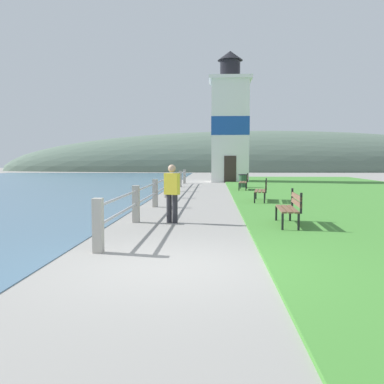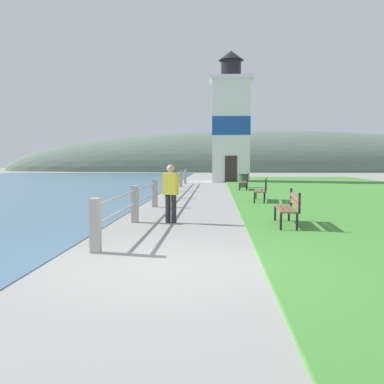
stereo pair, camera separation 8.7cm
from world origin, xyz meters
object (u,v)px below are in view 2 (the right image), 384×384
object	(u,v)px
park_bench_far	(245,181)
person_strolling	(171,191)
lighthouse	(231,125)
trash_bin	(243,181)
park_bench_near	(289,206)
park_bench_midway	(262,189)

from	to	relation	value
park_bench_far	person_strolling	xyz separation A→B (m)	(-2.82, -12.16, 0.32)
lighthouse	person_strolling	distance (m)	22.42
trash_bin	person_strolling	bearing A→B (deg)	-101.35
park_bench_near	lighthouse	bearing A→B (deg)	-85.25
park_bench_far	lighthouse	world-z (taller)	lighthouse
lighthouse	park_bench_midway	bearing A→B (deg)	-87.47
park_bench_midway	person_strolling	distance (m)	6.41
park_bench_midway	lighthouse	size ratio (longest dim) A/B	0.18
lighthouse	trash_bin	size ratio (longest dim) A/B	11.91
park_bench_near	park_bench_midway	world-z (taller)	same
park_bench_far	trash_bin	size ratio (longest dim) A/B	1.98
park_bench_midway	person_strolling	size ratio (longest dim) A/B	1.16
park_bench_near	park_bench_midway	bearing A→B (deg)	-87.06
person_strolling	trash_bin	xyz separation A→B (m)	(2.85, 14.22, -0.43)
park_bench_near	park_bench_far	world-z (taller)	same
lighthouse	trash_bin	xyz separation A→B (m)	(0.53, -7.80, -3.99)
park_bench_far	lighthouse	size ratio (longest dim) A/B	0.17
park_bench_near	person_strolling	xyz separation A→B (m)	(-3.06, 0.62, 0.32)
park_bench_near	person_strolling	size ratio (longest dim) A/B	1.05
park_bench_far	person_strolling	distance (m)	12.49
park_bench_midway	park_bench_near	bearing A→B (deg)	97.30
lighthouse	trash_bin	world-z (taller)	lighthouse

